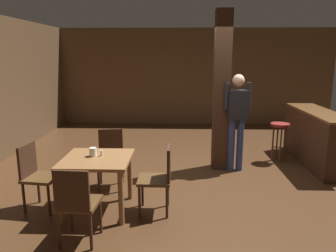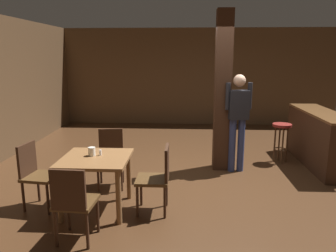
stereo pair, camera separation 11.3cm
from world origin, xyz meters
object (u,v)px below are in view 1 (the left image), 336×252
at_px(chair_east, 160,176).
at_px(napkin_cup, 93,152).
at_px(bar_counter, 312,137).
at_px(bar_stool_near, 280,133).
at_px(chair_west, 36,173).
at_px(chair_south, 76,201).
at_px(standing_person, 237,116).
at_px(dining_table, 97,167).
at_px(chair_north, 111,155).
at_px(salt_shaker, 102,153).

relative_size(chair_east, napkin_cup, 7.71).
distance_m(bar_counter, bar_stool_near, 0.60).
height_order(chair_west, chair_south, same).
relative_size(standing_person, bar_counter, 0.82).
relative_size(dining_table, chair_west, 0.98).
bearing_deg(bar_counter, chair_west, -155.19).
relative_size(dining_table, napkin_cup, 7.58).
xyz_separation_m(chair_west, napkin_cup, (0.76, 0.05, 0.29)).
xyz_separation_m(chair_west, standing_person, (2.90, 1.60, 0.50)).
xyz_separation_m(chair_west, chair_north, (0.82, 0.83, 0.00)).
xyz_separation_m(chair_west, bar_stool_near, (3.83, 2.15, 0.07)).
relative_size(chair_south, bar_counter, 0.42).
distance_m(salt_shaker, bar_stool_near, 3.62).
bearing_deg(bar_counter, chair_north, -161.35).
distance_m(chair_south, standing_person, 3.26).
xyz_separation_m(napkin_cup, bar_counter, (3.66, 1.99, -0.28)).
bearing_deg(standing_person, bar_stool_near, 30.27).
bearing_deg(standing_person, chair_north, -159.61).
bearing_deg(salt_shaker, chair_west, -175.04).
xyz_separation_m(standing_person, bar_stool_near, (0.93, 0.54, -0.43)).
bearing_deg(napkin_cup, chair_west, -176.06).
bearing_deg(salt_shaker, bar_stool_near, 34.90).
distance_m(dining_table, bar_stool_near, 3.70).
height_order(chair_north, standing_person, standing_person).
bearing_deg(bar_stool_near, dining_table, -144.39).
distance_m(dining_table, chair_south, 0.82).
distance_m(chair_west, bar_counter, 4.87).
relative_size(salt_shaker, bar_counter, 0.04).
bearing_deg(salt_shaker, chair_east, -8.06).
height_order(chair_east, salt_shaker, chair_east).
relative_size(chair_west, napkin_cup, 7.71).
relative_size(chair_north, chair_east, 1.00).
bearing_deg(chair_west, napkin_cup, 3.94).
height_order(chair_south, bar_counter, bar_counter).
relative_size(chair_east, bar_stool_near, 1.17).
bearing_deg(napkin_cup, chair_east, -5.63).
bearing_deg(chair_north, bar_counter, 18.65).
bearing_deg(dining_table, bar_counter, 29.73).
relative_size(chair_west, chair_east, 1.00).
distance_m(dining_table, chair_north, 0.85).
bearing_deg(chair_south, chair_north, 88.89).
bearing_deg(salt_shaker, standing_person, 36.85).
bearing_deg(chair_east, napkin_cup, 174.37).
bearing_deg(bar_counter, bar_stool_near, 170.10).
bearing_deg(dining_table, standing_person, 37.79).
bearing_deg(standing_person, chair_east, -127.55).
bearing_deg(chair_north, dining_table, -90.09).
xyz_separation_m(chair_east, standing_person, (1.26, 1.64, 0.50)).
relative_size(dining_table, standing_person, 0.51).
distance_m(chair_south, salt_shaker, 0.94).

